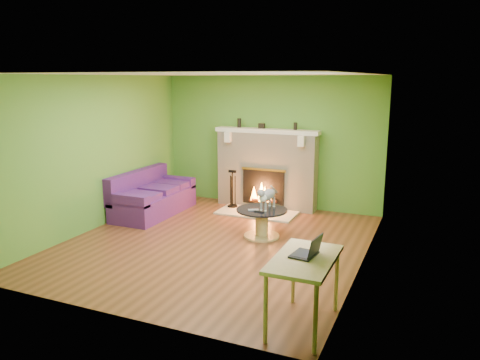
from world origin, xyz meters
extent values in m
plane|color=#5B2F1A|center=(0.00, 0.00, 0.00)|extent=(5.00, 5.00, 0.00)
plane|color=white|center=(0.00, 0.00, 2.60)|extent=(5.00, 5.00, 0.00)
plane|color=#52912F|center=(0.00, 2.50, 1.30)|extent=(5.00, 0.00, 5.00)
plane|color=#52912F|center=(0.00, -2.50, 1.30)|extent=(5.00, 0.00, 5.00)
plane|color=#52912F|center=(-2.25, 0.00, 1.30)|extent=(0.00, 5.00, 5.00)
plane|color=#52912F|center=(2.25, 0.00, 1.30)|extent=(0.00, 5.00, 5.00)
plane|color=silver|center=(2.24, -0.90, 1.55)|extent=(0.00, 1.20, 1.20)
plane|color=white|center=(2.23, -0.90, 1.55)|extent=(0.00, 1.06, 1.06)
cube|color=beige|center=(0.00, 2.33, 0.75)|extent=(2.00, 0.35, 1.50)
cube|color=black|center=(0.00, 2.13, 0.44)|extent=(0.85, 0.03, 0.68)
cube|color=gold|center=(0.00, 2.13, 0.80)|extent=(0.91, 0.02, 0.04)
cylinder|color=black|center=(0.00, 2.10, 0.16)|extent=(0.55, 0.07, 0.07)
cube|color=silver|center=(0.00, 2.30, 1.54)|extent=(2.10, 0.28, 0.08)
cube|color=silver|center=(-0.75, 2.11, 1.40)|extent=(0.12, 0.10, 0.20)
cube|color=silver|center=(0.75, 2.11, 1.40)|extent=(0.12, 0.10, 0.20)
cube|color=beige|center=(0.00, 1.80, 0.01)|extent=(1.50, 0.75, 0.03)
cube|color=silver|center=(0.00, 2.30, 1.54)|extent=(2.10, 0.28, 0.08)
cube|color=#491A64|center=(-1.80, 1.01, 0.21)|extent=(0.82, 1.82, 0.41)
cube|color=#491A64|center=(-2.16, 1.01, 0.56)|extent=(0.19, 1.82, 0.51)
cube|color=#491A64|center=(-1.80, 0.19, 0.47)|extent=(0.82, 0.19, 0.21)
cube|color=#491A64|center=(-1.80, 1.82, 0.47)|extent=(0.82, 0.19, 0.21)
cube|color=#491A64|center=(-1.75, 0.49, 0.47)|extent=(0.65, 0.48, 0.11)
cube|color=#491A64|center=(-1.75, 1.10, 0.47)|extent=(0.65, 0.48, 0.11)
cube|color=#491A64|center=(-1.75, 1.61, 0.47)|extent=(0.65, 0.48, 0.11)
cylinder|color=tan|center=(0.56, 0.57, 0.02)|extent=(0.58, 0.58, 0.03)
cylinder|color=tan|center=(0.56, 0.57, 0.23)|extent=(0.21, 0.21, 0.40)
cylinder|color=black|center=(0.56, 0.57, 0.46)|extent=(0.83, 0.83, 0.03)
cube|color=tan|center=(1.95, -1.90, 0.74)|extent=(0.60, 1.03, 0.04)
cylinder|color=tan|center=(1.70, -2.36, 0.36)|extent=(0.05, 0.05, 0.72)
cylinder|color=tan|center=(2.20, -2.36, 0.36)|extent=(0.05, 0.05, 0.72)
cylinder|color=tan|center=(1.70, -1.44, 0.36)|extent=(0.05, 0.05, 0.72)
cylinder|color=tan|center=(2.20, -1.44, 0.36)|extent=(0.05, 0.05, 0.72)
cube|color=gray|center=(0.46, 0.45, 0.48)|extent=(0.17, 0.12, 0.02)
cube|color=black|center=(0.58, 0.39, 0.48)|extent=(0.16, 0.05, 0.02)
cylinder|color=black|center=(-0.60, 2.33, 1.67)|extent=(0.08, 0.08, 0.18)
cylinder|color=black|center=(0.57, 2.33, 1.65)|extent=(0.07, 0.07, 0.14)
cube|color=black|center=(-0.12, 2.33, 1.63)|extent=(0.12, 0.08, 0.10)
camera|label=1|loc=(3.12, -6.27, 2.54)|focal=35.00mm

